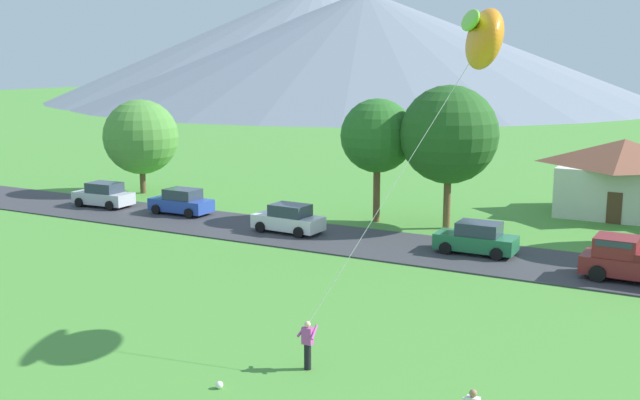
# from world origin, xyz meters

# --- Properties ---
(road_strip) EXTENTS (160.00, 6.51, 0.08)m
(road_strip) POSITION_xyz_m (0.00, 30.51, 0.04)
(road_strip) COLOR #38383D
(road_strip) RESTS_ON ground
(mountain_central_ridge) EXTENTS (132.68, 132.68, 28.53)m
(mountain_central_ridge) POSITION_xyz_m (-81.30, 164.93, 14.27)
(mountain_central_ridge) COLOR gray
(mountain_central_ridge) RESTS_ON ground
(mountain_far_west_ridge) EXTENTS (133.64, 133.64, 25.56)m
(mountain_far_west_ridge) POSITION_xyz_m (-63.92, 156.40, 12.78)
(mountain_far_west_ridge) COLOR slate
(mountain_far_west_ridge) RESTS_ON ground
(mountain_far_east_ridge) EXTENTS (120.92, 120.92, 18.06)m
(mountain_far_east_ridge) POSITION_xyz_m (-89.76, 176.51, 9.03)
(mountain_far_east_ridge) COLOR gray
(mountain_far_east_ridge) RESTS_ON ground
(house_leftmost) EXTENTS (8.20, 6.51, 5.05)m
(house_leftmost) POSITION_xyz_m (7.39, 45.63, 2.62)
(house_leftmost) COLOR silver
(house_leftmost) RESTS_ON ground
(tree_near_left) EXTENTS (5.89, 5.89, 8.69)m
(tree_near_left) POSITION_xyz_m (-1.35, 36.32, 5.73)
(tree_near_left) COLOR brown
(tree_near_left) RESTS_ON ground
(tree_center) EXTENTS (4.62, 4.62, 7.78)m
(tree_center) POSITION_xyz_m (-5.94, 36.12, 5.45)
(tree_center) COLOR brown
(tree_center) RESTS_ON ground
(tree_right_of_center) EXTENTS (5.67, 5.67, 7.18)m
(tree_right_of_center) POSITION_xyz_m (-26.00, 36.98, 4.34)
(tree_right_of_center) COLOR brown
(tree_right_of_center) RESTS_ON ground
(parked_car_blue_west_end) EXTENTS (4.21, 2.10, 1.68)m
(parked_car_blue_west_end) POSITION_xyz_m (-18.09, 31.81, 0.87)
(parked_car_blue_west_end) COLOR #2847A8
(parked_car_blue_west_end) RESTS_ON road_strip
(parked_car_white_mid_west) EXTENTS (4.28, 2.24, 1.68)m
(parked_car_white_mid_west) POSITION_xyz_m (-9.08, 30.55, 0.87)
(parked_car_white_mid_west) COLOR white
(parked_car_white_mid_west) RESTS_ON road_strip
(parked_car_green_mid_east) EXTENTS (4.24, 2.15, 1.68)m
(parked_car_green_mid_east) POSITION_xyz_m (2.17, 31.01, 0.87)
(parked_car_green_mid_east) COLOR #237042
(parked_car_green_mid_east) RESTS_ON road_strip
(parked_car_silver_east_end) EXTENTS (4.28, 2.23, 1.68)m
(parked_car_silver_east_end) POSITION_xyz_m (-24.49, 31.27, 0.87)
(parked_car_silver_east_end) COLOR #B7BCC1
(parked_car_silver_east_end) RESTS_ON road_strip
(pickup_truck_maroon_west_side) EXTENTS (5.25, 2.43, 1.99)m
(pickup_truck_maroon_west_side) POSITION_xyz_m (10.23, 29.58, 1.06)
(pickup_truck_maroon_west_side) COLOR maroon
(pickup_truck_maroon_west_side) RESTS_ON road_strip
(kite_flyer_with_kite) EXTENTS (5.68, 7.76, 12.01)m
(kite_flyer_with_kite) POSITION_xyz_m (5.63, 19.14, 10.80)
(kite_flyer_with_kite) COLOR black
(kite_flyer_with_kite) RESTS_ON ground
(soccer_ball) EXTENTS (0.24, 0.24, 0.24)m
(soccer_ball) POSITION_xyz_m (0.14, 10.96, 0.12)
(soccer_ball) COLOR white
(soccer_ball) RESTS_ON ground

